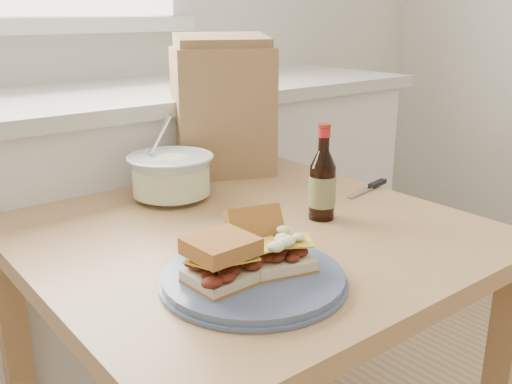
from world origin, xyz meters
TOP-DOWN VIEW (x-y plane):
  - cabinet_run at (-0.00, 1.70)m, footprint 2.50×0.64m
  - dining_table at (0.15, 0.98)m, footprint 0.90×0.90m
  - plate at (-0.00, 0.77)m, footprint 0.30×0.30m
  - sandwich_left at (-0.06, 0.78)m, footprint 0.10×0.09m
  - sandwich_right at (0.05, 0.78)m, footprint 0.13×0.17m
  - coleslaw_bowl at (0.13, 1.24)m, footprint 0.20×0.20m
  - beer_bottle at (0.31, 0.92)m, footprint 0.06×0.06m
  - knife at (0.57, 0.99)m, footprint 0.17×0.05m
  - paper_bag at (0.36, 1.35)m, footprint 0.31×0.26m

SIDE VIEW (x-z plane):
  - cabinet_run at x=0.00m, z-range 0.00..0.94m
  - dining_table at x=0.15m, z-range 0.26..0.99m
  - knife at x=0.57m, z-range 0.74..0.75m
  - plate at x=0.00m, z-range 0.74..0.75m
  - sandwich_right at x=0.05m, z-range 0.74..0.83m
  - coleslaw_bowl at x=0.13m, z-range 0.69..0.89m
  - sandwich_left at x=-0.06m, z-range 0.76..0.83m
  - beer_bottle at x=0.31m, z-range 0.71..0.92m
  - paper_bag at x=0.36m, z-range 0.74..1.07m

